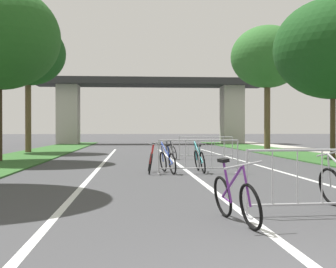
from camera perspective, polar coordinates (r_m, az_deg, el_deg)
The scene contains 17 objects.
grass_verge_left at distance 24.25m, azimuth -16.95°, elevation -2.64°, with size 3.29×49.68×0.05m, color #2D5B26.
grass_verge_right at distance 25.26m, azimuth 16.08°, elevation -2.51°, with size 3.29×49.68×0.05m, color #2D5B26.
lane_stripe_center at distance 17.81m, azimuth 1.35°, elevation -3.81°, with size 0.14×28.74×0.01m, color silver.
lane_stripe_right_lane at distance 18.35m, azimuth 10.64°, elevation -3.70°, with size 0.14×28.74×0.01m, color silver.
lane_stripe_left_lane at distance 17.77m, azimuth -8.25°, elevation -3.83°, with size 0.14×28.74×0.01m, color silver.
overpass_bridge at distance 44.51m, azimuth -2.09°, elevation 4.49°, with size 22.05×4.24×6.25m.
tree_left_pine_far at distance 28.43m, azimuth -16.94°, elevation 9.44°, with size 4.35×4.35×7.65m.
tree_right_oak_near at distance 22.82m, azimuth 19.76°, elevation 9.89°, with size 5.44×5.44×7.40m.
tree_right_pine_near at distance 32.31m, azimuth 12.19°, elevation 9.28°, with size 4.95×4.95×8.41m.
crowd_barrier_nearest at distance 7.69m, azimuth 18.52°, elevation -5.66°, with size 2.53×0.58×1.05m.
crowd_barrier_second at distance 14.12m, azimuth 3.81°, elevation -2.83°, with size 2.52×0.52×1.05m.
crowd_barrier_third at distance 21.15m, azimuth 4.71°, elevation -1.73°, with size 2.52×0.52×1.05m.
bicycle_purple_0 at distance 6.73m, azimuth 8.31°, elevation -7.89°, with size 0.55×1.63×0.93m.
bicycle_black_2 at distance 21.42m, azimuth 0.37°, elevation -2.14°, with size 0.70×1.69×0.90m.
bicycle_blue_4 at distance 14.37m, azimuth -0.06°, elevation -3.39°, with size 0.67×1.61×1.01m.
bicycle_red_5 at distance 14.44m, azimuth -2.17°, elevation -3.38°, with size 0.50×1.65×0.96m.
bicycle_teal_6 at distance 14.73m, azimuth 3.92°, elevation -3.25°, with size 0.47×1.75×1.01m.
Camera 1 is at (-1.77, -3.30, 1.35)m, focal length 49.24 mm.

